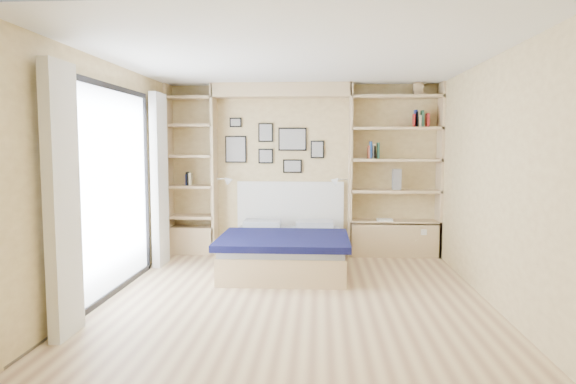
{
  "coord_description": "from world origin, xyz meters",
  "views": [
    {
      "loc": [
        0.26,
        -5.41,
        1.61
      ],
      "look_at": [
        -0.13,
        0.9,
        1.03
      ],
      "focal_mm": 32.0,
      "sensor_mm": 36.0,
      "label": 1
    }
  ],
  "objects": [
    {
      "name": "ground",
      "position": [
        0.0,
        0.0,
        0.0
      ],
      "size": [
        4.5,
        4.5,
        0.0
      ],
      "primitive_type": "plane",
      "color": "beige",
      "rests_on": "ground"
    },
    {
      "name": "deck_chair",
      "position": [
        -2.79,
        0.25,
        0.42
      ],
      "size": [
        0.58,
        0.9,
        0.87
      ],
      "rotation": [
        0.0,
        0.0,
        -0.08
      ],
      "color": "tan",
      "rests_on": "ground"
    },
    {
      "name": "shelf_decor",
      "position": [
        1.13,
        2.07,
        1.7
      ],
      "size": [
        3.52,
        0.23,
        2.03
      ],
      "color": "#A8472B",
      "rests_on": "ground"
    },
    {
      "name": "room_shell",
      "position": [
        -0.39,
        1.52,
        1.08
      ],
      "size": [
        4.5,
        4.5,
        4.5
      ],
      "color": "beige",
      "rests_on": "ground"
    },
    {
      "name": "reading_lamps",
      "position": [
        -0.3,
        2.0,
        1.1
      ],
      "size": [
        1.92,
        0.12,
        0.15
      ],
      "color": "silver",
      "rests_on": "ground"
    },
    {
      "name": "photo_gallery",
      "position": [
        -0.45,
        2.22,
        1.6
      ],
      "size": [
        1.48,
        0.02,
        0.82
      ],
      "color": "black",
      "rests_on": "ground"
    },
    {
      "name": "bed",
      "position": [
        -0.18,
        1.17,
        0.26
      ],
      "size": [
        1.6,
        2.06,
        1.07
      ],
      "color": "tan",
      "rests_on": "ground"
    }
  ]
}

